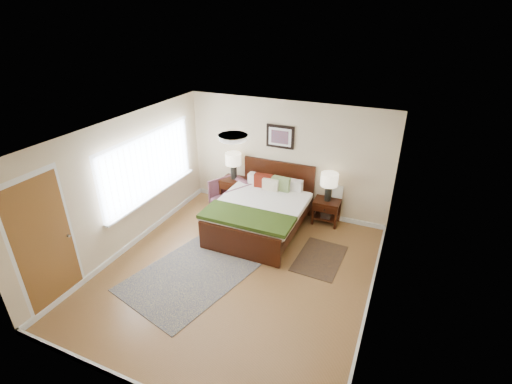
% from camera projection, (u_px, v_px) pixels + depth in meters
% --- Properties ---
extents(floor, '(5.00, 5.00, 0.00)m').
position_uv_depth(floor, '(237.00, 272.00, 6.51)').
color(floor, brown).
rests_on(floor, ground).
extents(back_wall, '(4.50, 0.04, 2.50)m').
position_uv_depth(back_wall, '(286.00, 158.00, 8.00)').
color(back_wall, beige).
rests_on(back_wall, ground).
extents(front_wall, '(4.50, 0.04, 2.50)m').
position_uv_depth(front_wall, '(129.00, 316.00, 3.90)').
color(front_wall, beige).
rests_on(front_wall, ground).
extents(left_wall, '(0.04, 5.00, 2.50)m').
position_uv_depth(left_wall, '(125.00, 186.00, 6.75)').
color(left_wall, beige).
rests_on(left_wall, ground).
extents(right_wall, '(0.04, 5.00, 2.50)m').
position_uv_depth(right_wall, '(380.00, 241.00, 5.15)').
color(right_wall, beige).
rests_on(right_wall, ground).
extents(ceiling, '(4.50, 5.00, 0.02)m').
position_uv_depth(ceiling, '(233.00, 135.00, 5.39)').
color(ceiling, white).
rests_on(ceiling, back_wall).
extents(window, '(0.11, 2.72, 1.32)m').
position_uv_depth(window, '(150.00, 166.00, 7.25)').
color(window, silver).
rests_on(window, left_wall).
extents(door, '(0.06, 1.00, 2.18)m').
position_uv_depth(door, '(45.00, 245.00, 5.39)').
color(door, silver).
rests_on(door, ground).
extents(ceil_fixture, '(0.44, 0.44, 0.08)m').
position_uv_depth(ceil_fixture, '(233.00, 137.00, 5.41)').
color(ceil_fixture, white).
rests_on(ceil_fixture, ceiling).
extents(bed, '(1.76, 2.13, 1.15)m').
position_uv_depth(bed, '(261.00, 207.00, 7.52)').
color(bed, black).
rests_on(bed, ground).
extents(wall_art, '(0.62, 0.05, 0.50)m').
position_uv_depth(wall_art, '(280.00, 137.00, 7.82)').
color(wall_art, black).
rests_on(wall_art, back_wall).
extents(nightstand_left, '(0.54, 0.49, 0.65)m').
position_uv_depth(nightstand_left, '(234.00, 184.00, 8.54)').
color(nightstand_left, black).
rests_on(nightstand_left, ground).
extents(nightstand_right, '(0.54, 0.41, 0.54)m').
position_uv_depth(nightstand_right, '(326.00, 209.00, 7.85)').
color(nightstand_right, black).
rests_on(nightstand_right, ground).
extents(lamp_left, '(0.35, 0.35, 0.61)m').
position_uv_depth(lamp_left, '(233.00, 161.00, 8.31)').
color(lamp_left, black).
rests_on(lamp_left, nightstand_left).
extents(lamp_right, '(0.35, 0.35, 0.61)m').
position_uv_depth(lamp_right, '(329.00, 182.00, 7.58)').
color(lamp_right, black).
rests_on(lamp_right, nightstand_right).
extents(armchair, '(1.02, 1.03, 0.69)m').
position_uv_depth(armchair, '(230.00, 195.00, 8.40)').
color(armchair, brown).
rests_on(armchair, ground).
extents(rug_persian, '(2.09, 2.56, 0.01)m').
position_uv_depth(rug_persian, '(192.00, 275.00, 6.43)').
color(rug_persian, '#0C123E').
rests_on(rug_persian, ground).
extents(rug_navy, '(0.84, 1.22, 0.01)m').
position_uv_depth(rug_navy, '(320.00, 258.00, 6.85)').
color(rug_navy, black).
rests_on(rug_navy, ground).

